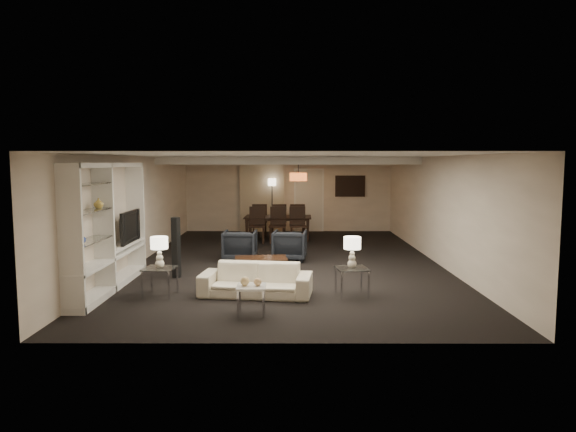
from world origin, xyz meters
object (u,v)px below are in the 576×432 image
at_px(chair_fr, 297,220).
at_px(floor_lamp, 272,206).
at_px(armchair_right, 290,245).
at_px(vase_blue, 80,238).
at_px(dining_table, 278,228).
at_px(chair_nm, 277,225).
at_px(sofa, 256,280).
at_px(armchair_left, 240,245).
at_px(side_table_right, 352,282).
at_px(chair_nl, 257,225).
at_px(chair_nr, 298,225).
at_px(table_lamp_right, 352,252).
at_px(television, 125,227).
at_px(floor_speaker, 176,248).
at_px(side_table_left, 160,282).
at_px(vase_amber, 99,203).
at_px(chair_fm, 278,220).
at_px(chair_fl, 259,220).
at_px(pendant_light, 298,177).
at_px(coffee_table, 261,267).
at_px(marble_table, 251,300).
at_px(table_lamp_left, 159,252).

bearing_deg(chair_fr, floor_lamp, -51.99).
distance_m(armchair_right, vase_blue, 5.37).
xyz_separation_m(dining_table, chair_nm, (0.00, -0.65, 0.17)).
distance_m(sofa, armchair_left, 3.36).
bearing_deg(side_table_right, chair_nl, 109.04).
relative_size(armchair_right, chair_nr, 0.76).
bearing_deg(table_lamp_right, sofa, 180.00).
distance_m(television, floor_lamp, 7.49).
bearing_deg(floor_lamp, floor_speaker, -104.20).
bearing_deg(side_table_left, vase_amber, 178.80).
xyz_separation_m(sofa, armchair_left, (-0.60, 3.30, 0.08)).
bearing_deg(chair_nl, table_lamp_right, -70.83).
bearing_deg(television, chair_fm, -26.43).
relative_size(television, chair_fm, 1.05).
xyz_separation_m(armchair_right, chair_fm, (-0.36, 3.97, 0.16)).
xyz_separation_m(table_lamp_right, floor_speaker, (-3.42, 1.43, -0.16)).
height_order(dining_table, chair_fl, chair_fl).
height_order(pendant_light, sofa, pendant_light).
distance_m(sofa, chair_nm, 5.98).
xyz_separation_m(armchair_left, floor_lamp, (0.61, 4.98, 0.55)).
relative_size(coffee_table, chair_fl, 1.02).
distance_m(pendant_light, chair_fr, 1.55).
bearing_deg(pendant_light, table_lamp_right, -82.73).
xyz_separation_m(marble_table, chair_nr, (0.84, 7.07, 0.30)).
xyz_separation_m(armchair_left, chair_fl, (0.24, 3.97, 0.16)).
relative_size(dining_table, chair_nr, 1.92).
relative_size(pendant_light, vase_blue, 2.82).
xyz_separation_m(side_table_left, vase_amber, (-1.05, 0.02, 1.40)).
xyz_separation_m(coffee_table, side_table_left, (-1.70, -1.60, 0.06)).
bearing_deg(chair_fr, chair_fm, -1.23).
distance_m(side_table_right, table_lamp_left, 3.44).
bearing_deg(chair_fm, dining_table, 83.09).
height_order(side_table_left, side_table_right, same).
bearing_deg(vase_blue, side_table_left, 38.15).
relative_size(side_table_right, chair_nl, 0.51).
height_order(table_lamp_right, chair_nl, table_lamp_right).
bearing_deg(vase_blue, chair_fl, 73.53).
xyz_separation_m(sofa, coffee_table, (-0.00, 1.60, -0.09)).
distance_m(pendant_light, vase_amber, 7.49).
xyz_separation_m(chair_nm, chair_fl, (-0.60, 1.30, 0.00)).
distance_m(floor_speaker, chair_fr, 6.37).
xyz_separation_m(pendant_light, table_lamp_left, (-2.56, -6.58, -1.14)).
xyz_separation_m(table_lamp_right, chair_fl, (-2.06, 7.27, -0.25)).
bearing_deg(chair_fr, marble_table, 83.02).
relative_size(armchair_right, dining_table, 0.40).
xyz_separation_m(side_table_left, side_table_right, (3.40, 0.00, 0.00)).
bearing_deg(vase_amber, television, 88.66).
height_order(pendant_light, television, pendant_light).
relative_size(chair_fl, chair_fr, 1.00).
height_order(chair_fr, floor_lamp, floor_lamp).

